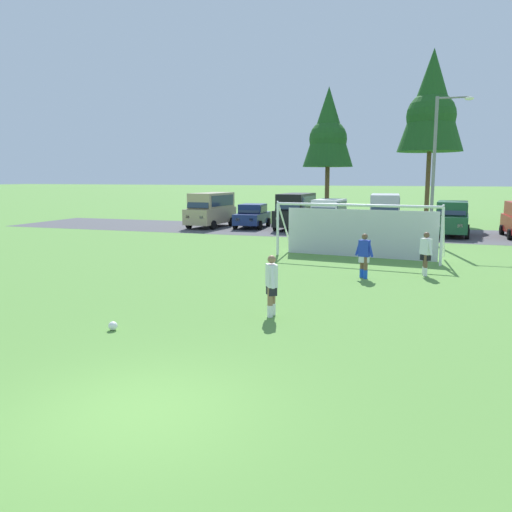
# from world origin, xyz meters

# --- Properties ---
(ground_plane) EXTENTS (400.00, 400.00, 0.00)m
(ground_plane) POSITION_xyz_m (0.00, 15.00, 0.00)
(ground_plane) COLOR #598C3D
(parking_lot_strip) EXTENTS (52.00, 8.40, 0.01)m
(parking_lot_strip) POSITION_xyz_m (0.00, 27.80, 0.00)
(parking_lot_strip) COLOR #4C4C51
(parking_lot_strip) RESTS_ON ground
(soccer_ball) EXTENTS (0.22, 0.22, 0.22)m
(soccer_ball) POSITION_xyz_m (-2.89, 3.58, 0.11)
(soccer_ball) COLOR white
(soccer_ball) RESTS_ON ground
(soccer_goal) EXTENTS (7.57, 2.65, 2.57)m
(soccer_goal) POSITION_xyz_m (1.22, 16.87, 1.29)
(soccer_goal) COLOR white
(soccer_goal) RESTS_ON ground
(player_striker_near) EXTENTS (0.71, 0.34, 1.64)m
(player_striker_near) POSITION_xyz_m (2.06, 12.07, 0.82)
(player_striker_near) COLOR brown
(player_striker_near) RESTS_ON ground
(player_midfield_center) EXTENTS (0.53, 0.63, 1.64)m
(player_midfield_center) POSITION_xyz_m (4.19, 13.30, 0.82)
(player_midfield_center) COLOR brown
(player_midfield_center) RESTS_ON ground
(player_defender_far) EXTENTS (0.40, 0.71, 1.64)m
(player_defender_far) POSITION_xyz_m (0.36, 6.04, 0.82)
(player_defender_far) COLOR #936B4C
(player_defender_far) RESTS_ON ground
(parked_car_slot_far_left) EXTENTS (2.44, 4.92, 2.52)m
(parked_car_slot_far_left) POSITION_xyz_m (-10.96, 27.96, 1.34)
(parked_car_slot_far_left) COLOR tan
(parked_car_slot_far_left) RESTS_ON ground
(parked_car_slot_left) EXTENTS (2.26, 4.31, 1.72)m
(parked_car_slot_left) POSITION_xyz_m (-7.92, 28.53, 0.88)
(parked_car_slot_left) COLOR navy
(parked_car_slot_left) RESTS_ON ground
(parked_car_slot_center_left) EXTENTS (2.31, 4.86, 2.52)m
(parked_car_slot_center_left) POSITION_xyz_m (-4.64, 28.41, 1.34)
(parked_car_slot_center_left) COLOR black
(parked_car_slot_center_left) RESTS_ON ground
(parked_car_slot_center) EXTENTS (2.40, 4.73, 2.16)m
(parked_car_slot_center) POSITION_xyz_m (-2.24, 28.04, 1.11)
(parked_car_slot_center) COLOR silver
(parked_car_slot_center) RESTS_ON ground
(parked_car_slot_center_right) EXTENTS (2.44, 4.92, 2.52)m
(parked_car_slot_center_right) POSITION_xyz_m (1.45, 28.63, 1.34)
(parked_car_slot_center_right) COLOR #B2B2BC
(parked_car_slot_center_right) RESTS_ON ground
(parked_car_slot_right) EXTENTS (2.36, 4.71, 2.16)m
(parked_car_slot_right) POSITION_xyz_m (5.64, 27.56, 1.11)
(parked_car_slot_right) COLOR #194C2D
(parked_car_slot_right) RESTS_ON ground
(tree_left_edge) EXTENTS (4.04, 4.04, 10.77)m
(tree_left_edge) POSITION_xyz_m (-3.69, 34.94, 7.41)
(tree_left_edge) COLOR brown
(tree_left_edge) RESTS_ON ground
(tree_mid_left) EXTENTS (5.12, 5.12, 13.64)m
(tree_mid_left) POSITION_xyz_m (4.08, 37.30, 9.39)
(tree_mid_left) COLOR brown
(tree_mid_left) RESTS_ON ground
(street_lamp) EXTENTS (2.00, 0.32, 7.98)m
(street_lamp) POSITION_xyz_m (4.55, 23.55, 4.13)
(street_lamp) COLOR slate
(street_lamp) RESTS_ON ground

